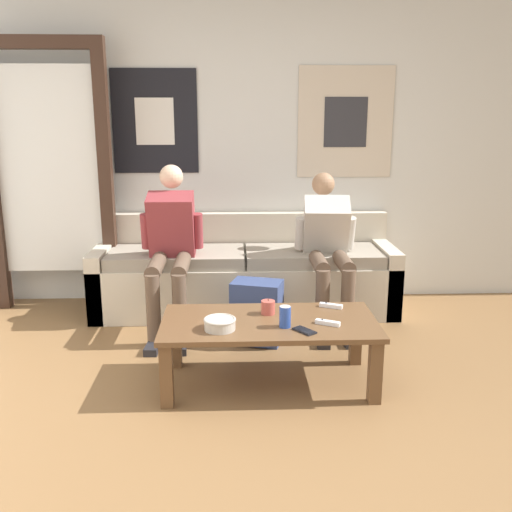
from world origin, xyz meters
name	(u,v)px	position (x,y,z in m)	size (l,w,h in m)	color
ground_plane	(277,441)	(0.00, 0.00, 0.00)	(18.00, 18.00, 0.00)	brown
wall_back	(257,150)	(0.00, 2.33, 1.28)	(10.00, 0.07, 2.55)	silver
door_frame	(48,163)	(-1.67, 2.11, 1.20)	(1.00, 0.10, 2.15)	#382319
couch	(245,276)	(-0.11, 1.97, 0.28)	(2.42, 0.70, 0.76)	beige
coffee_table	(269,330)	(0.00, 0.63, 0.34)	(1.26, 0.63, 0.40)	brown
person_seated_adult	(170,243)	(-0.67, 1.60, 0.65)	(0.47, 0.89, 1.20)	brown
person_seated_teen	(328,243)	(0.51, 1.67, 0.63)	(0.47, 0.96, 1.13)	brown
backpack	(257,314)	(-0.05, 1.26, 0.21)	(0.39, 0.32, 0.45)	navy
ceramic_bowl	(220,323)	(-0.29, 0.49, 0.44)	(0.18, 0.18, 0.07)	#B7B2A8
pillar_candle	(268,307)	(0.00, 0.74, 0.44)	(0.08, 0.08, 0.09)	#B24C42
drink_can_blue	(285,317)	(0.08, 0.52, 0.46)	(0.07, 0.07, 0.12)	#28479E
game_controller_near_left	(331,306)	(0.40, 0.84, 0.41)	(0.15, 0.09, 0.03)	white
game_controller_near_right	(328,323)	(0.33, 0.54, 0.41)	(0.14, 0.10, 0.03)	white
cell_phone	(304,331)	(0.18, 0.44, 0.41)	(0.14, 0.15, 0.01)	black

